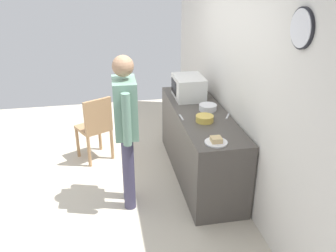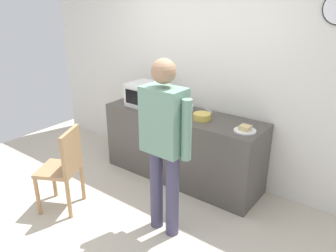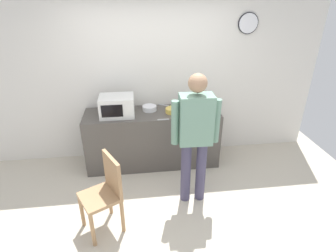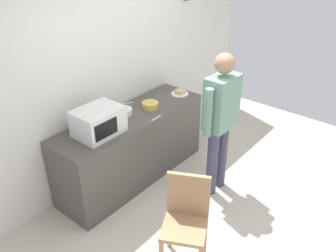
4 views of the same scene
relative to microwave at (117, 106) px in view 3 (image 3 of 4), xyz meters
name	(u,v)px [view 3 (image 3 of 4)]	position (x,y,z in m)	size (l,w,h in m)	color
ground_plane	(165,214)	(0.57, -1.18, -1.04)	(6.00, 6.00, 0.00)	beige
back_wall	(153,79)	(0.58, 0.42, 0.26)	(5.40, 0.13, 2.60)	silver
kitchen_counter	(153,138)	(0.52, 0.04, -0.60)	(2.06, 0.62, 0.89)	#4C4742
microwave	(117,106)	(0.00, 0.00, 0.00)	(0.50, 0.39, 0.30)	silver
sandwich_plate	(208,110)	(1.38, -0.04, -0.13)	(0.24, 0.24, 0.07)	white
salad_bowl	(172,110)	(0.82, -0.01, -0.11)	(0.21, 0.21, 0.07)	gold
cereal_bowl	(149,108)	(0.49, 0.13, -0.11)	(0.22, 0.22, 0.07)	white
fork_utensil	(163,119)	(0.66, -0.25, -0.15)	(0.17, 0.02, 0.01)	silver
spoon_utensil	(164,105)	(0.73, 0.31, -0.15)	(0.17, 0.02, 0.01)	silver
person_standing	(195,132)	(0.98, -0.92, -0.02)	(0.59, 0.25, 1.74)	#413D59
wooden_chair	(105,191)	(-0.12, -1.28, -0.52)	(0.54, 0.54, 0.94)	#A87F56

